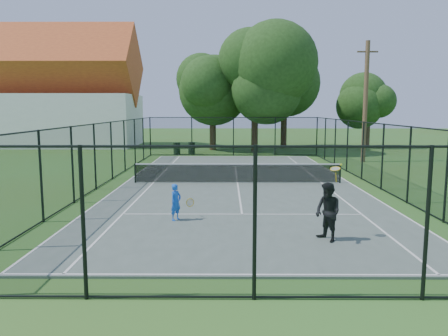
{
  "coord_description": "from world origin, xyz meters",
  "views": [
    {
      "loc": [
        -0.53,
        -21.02,
        3.67
      ],
      "look_at": [
        -0.64,
        -3.0,
        1.2
      ],
      "focal_mm": 35.0,
      "sensor_mm": 36.0,
      "label": 1
    }
  ],
  "objects_px": {
    "tennis_net": "(238,172)",
    "trash_bin_right": "(192,148)",
    "player_blue": "(176,202)",
    "utility_pole": "(365,101)",
    "player_black": "(328,212)",
    "trash_bin_left": "(177,148)"
  },
  "relations": [
    {
      "from": "player_blue",
      "to": "player_black",
      "type": "bearing_deg",
      "value": -26.71
    },
    {
      "from": "utility_pole",
      "to": "player_black",
      "type": "distance_m",
      "value": 19.85
    },
    {
      "from": "trash_bin_left",
      "to": "player_blue",
      "type": "height_order",
      "value": "player_blue"
    },
    {
      "from": "tennis_net",
      "to": "utility_pole",
      "type": "relative_size",
      "value": 1.23
    },
    {
      "from": "utility_pole",
      "to": "player_blue",
      "type": "xyz_separation_m",
      "value": [
        -11.08,
        -16.19,
        -3.49
      ]
    },
    {
      "from": "tennis_net",
      "to": "player_blue",
      "type": "distance_m",
      "value": 7.51
    },
    {
      "from": "trash_bin_right",
      "to": "player_blue",
      "type": "height_order",
      "value": "player_blue"
    },
    {
      "from": "trash_bin_left",
      "to": "player_blue",
      "type": "distance_m",
      "value": 21.13
    },
    {
      "from": "trash_bin_right",
      "to": "player_blue",
      "type": "distance_m",
      "value": 21.24
    },
    {
      "from": "trash_bin_left",
      "to": "utility_pole",
      "type": "bearing_deg",
      "value": -19.72
    },
    {
      "from": "trash_bin_left",
      "to": "player_blue",
      "type": "xyz_separation_m",
      "value": [
        2.36,
        -21.0,
        0.17
      ]
    },
    {
      "from": "tennis_net",
      "to": "trash_bin_right",
      "type": "bearing_deg",
      "value": 103.47
    },
    {
      "from": "tennis_net",
      "to": "player_blue",
      "type": "relative_size",
      "value": 8.45
    },
    {
      "from": "trash_bin_left",
      "to": "trash_bin_right",
      "type": "bearing_deg",
      "value": 10.17
    },
    {
      "from": "tennis_net",
      "to": "utility_pole",
      "type": "bearing_deg",
      "value": 45.3
    },
    {
      "from": "utility_pole",
      "to": "player_blue",
      "type": "distance_m",
      "value": 19.92
    },
    {
      "from": "trash_bin_right",
      "to": "player_black",
      "type": "relative_size",
      "value": 0.47
    },
    {
      "from": "utility_pole",
      "to": "player_black",
      "type": "relative_size",
      "value": 3.92
    },
    {
      "from": "trash_bin_left",
      "to": "player_blue",
      "type": "relative_size",
      "value": 0.81
    },
    {
      "from": "tennis_net",
      "to": "utility_pole",
      "type": "xyz_separation_m",
      "value": [
        8.91,
        9.0,
        3.56
      ]
    },
    {
      "from": "trash_bin_right",
      "to": "player_blue",
      "type": "relative_size",
      "value": 0.82
    },
    {
      "from": "tennis_net",
      "to": "player_blue",
      "type": "xyz_separation_m",
      "value": [
        -2.17,
        -7.19,
        0.08
      ]
    }
  ]
}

